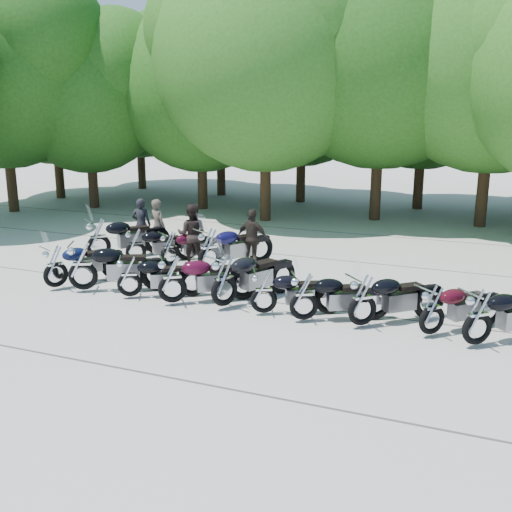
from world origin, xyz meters
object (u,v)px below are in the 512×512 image
at_px(motorcycle_5, 264,290).
at_px(motorcycle_7, 363,299).
at_px(motorcycle_12, 170,247).
at_px(rider_1, 192,234).
at_px(motorcycle_13, 209,248).
at_px(motorcycle_8, 432,309).
at_px(rider_0, 141,225).
at_px(motorcycle_0, 55,265).
at_px(motorcycle_11, 136,244).
at_px(motorcycle_10, 98,237).
at_px(motorcycle_6, 304,295).
at_px(rider_3, 158,226).
at_px(motorcycle_1, 82,265).
at_px(motorcycle_2, 129,275).
at_px(motorcycle_4, 224,279).
at_px(motorcycle_3, 172,278).
at_px(motorcycle_9, 478,316).
at_px(rider_2, 252,239).

relative_size(motorcycle_5, motorcycle_7, 0.90).
bearing_deg(motorcycle_12, rider_1, -92.97).
bearing_deg(motorcycle_13, motorcycle_8, -171.46).
xyz_separation_m(motorcycle_5, rider_0, (-5.92, 4.28, 0.27)).
xyz_separation_m(motorcycle_0, motorcycle_11, (0.45, 2.96, -0.05)).
distance_m(motorcycle_5, rider_1, 4.90).
height_order(motorcycle_7, motorcycle_10, motorcycle_10).
distance_m(motorcycle_0, motorcycle_12, 3.38).
height_order(motorcycle_6, rider_0, rider_0).
relative_size(motorcycle_13, rider_0, 1.48).
bearing_deg(rider_3, motorcycle_6, 168.36).
distance_m(motorcycle_5, motorcycle_11, 5.87).
relative_size(motorcycle_6, motorcycle_7, 0.95).
relative_size(motorcycle_1, motorcycle_2, 1.22).
height_order(motorcycle_2, motorcycle_11, motorcycle_11).
bearing_deg(motorcycle_0, motorcycle_2, -152.13).
distance_m(motorcycle_4, motorcycle_7, 3.21).
bearing_deg(motorcycle_2, motorcycle_11, 1.18).
distance_m(motorcycle_13, rider_1, 1.11).
relative_size(motorcycle_3, motorcycle_13, 0.94).
bearing_deg(rider_1, motorcycle_9, 140.65).
distance_m(motorcycle_1, motorcycle_8, 8.42).
bearing_deg(motorcycle_13, motorcycle_4, 153.92).
distance_m(motorcycle_3, motorcycle_9, 6.72).
distance_m(motorcycle_4, motorcycle_11, 4.96).
bearing_deg(rider_2, motorcycle_8, 152.53).
distance_m(motorcycle_4, rider_1, 4.16).
relative_size(motorcycle_9, rider_0, 1.37).
xyz_separation_m(motorcycle_0, rider_2, (3.80, 3.90, 0.21)).
relative_size(rider_1, rider_3, 1.05).
distance_m(motorcycle_3, rider_1, 3.75).
xyz_separation_m(motorcycle_1, motorcycle_7, (7.01, 0.19, -0.07)).
bearing_deg(motorcycle_5, motorcycle_4, 59.02).
bearing_deg(rider_0, rider_1, 139.71).
xyz_separation_m(motorcycle_3, motorcycle_12, (-1.78, 2.95, -0.08)).
relative_size(motorcycle_4, motorcycle_12, 1.20).
bearing_deg(motorcycle_13, rider_1, -5.61).
relative_size(motorcycle_5, motorcycle_12, 0.98).
bearing_deg(motorcycle_9, rider_1, 25.08).
bearing_deg(motorcycle_5, rider_0, 27.58).
relative_size(motorcycle_0, motorcycle_6, 1.04).
distance_m(motorcycle_3, motorcycle_5, 2.24).
xyz_separation_m(motorcycle_6, rider_3, (-6.25, 4.33, 0.24)).
bearing_deg(motorcycle_10, motorcycle_6, -161.74).
distance_m(motorcycle_1, rider_2, 4.87).
xyz_separation_m(rider_0, rider_3, (0.64, -0.04, 0.01)).
bearing_deg(motorcycle_11, motorcycle_13, -131.56).
height_order(motorcycle_2, motorcycle_12, motorcycle_12).
distance_m(motorcycle_8, rider_1, 7.90).
bearing_deg(motorcycle_4, motorcycle_11, -6.46).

